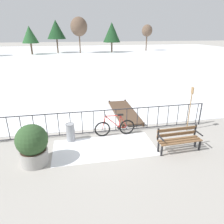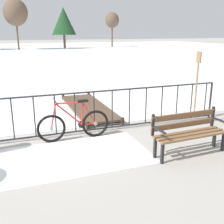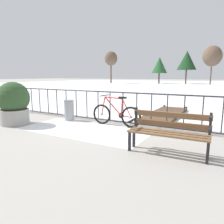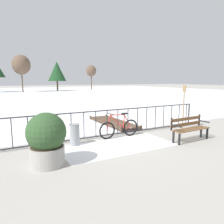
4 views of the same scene
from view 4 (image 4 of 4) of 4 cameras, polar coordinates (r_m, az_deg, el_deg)
ground_plane at (r=8.35m, az=-1.31°, el=-6.71°), size 160.00×160.00×0.00m
frozen_pond at (r=35.81m, az=-22.78°, el=4.48°), size 80.00×56.00×0.03m
snow_patch at (r=7.25m, az=1.61°, el=-9.10°), size 3.83×1.77×0.01m
railing_fence at (r=8.22m, az=-1.32°, el=-2.94°), size 9.06×0.06×1.07m
bicycle_near_railing at (r=8.19m, az=1.97°, el=-4.36°), size 1.71×0.52×0.97m
park_bench at (r=8.28m, az=20.04°, el=-3.73°), size 1.62×0.55×0.89m
planter_with_shrub at (r=5.75m, az=-17.21°, el=-6.92°), size 1.02×1.02×1.39m
trash_bin at (r=7.36m, az=-10.04°, el=-5.97°), size 0.35×0.35×0.73m
oar_upright at (r=9.98m, az=18.73°, el=2.01°), size 0.04×0.16×1.98m
wooden_dock at (r=10.66m, az=0.23°, el=-2.66°), size 1.10×3.49×0.20m
tree_far_west at (r=48.34m, az=-5.63°, el=10.93°), size 2.23×2.23×5.41m
tree_east_mid at (r=42.13m, az=-23.24°, el=11.59°), size 3.18×3.18×6.63m
tree_extra at (r=43.57m, az=-14.61°, el=10.55°), size 3.46×3.46×5.74m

